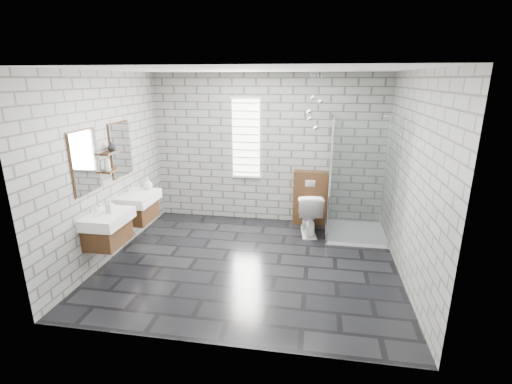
% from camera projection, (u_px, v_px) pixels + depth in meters
% --- Properties ---
extents(floor, '(4.20, 3.60, 0.02)m').
position_uv_depth(floor, '(250.00, 263.00, 5.46)').
color(floor, black).
rests_on(floor, ground).
extents(ceiling, '(4.20, 3.60, 0.02)m').
position_uv_depth(ceiling, '(249.00, 69.00, 4.66)').
color(ceiling, white).
rests_on(ceiling, wall_back).
extents(wall_back, '(4.20, 0.02, 2.70)m').
position_uv_depth(wall_back, '(268.00, 149.00, 6.77)').
color(wall_back, gray).
rests_on(wall_back, floor).
extents(wall_front, '(4.20, 0.02, 2.70)m').
position_uv_depth(wall_front, '(214.00, 222.00, 3.36)').
color(wall_front, gray).
rests_on(wall_front, floor).
extents(wall_left, '(0.02, 3.60, 2.70)m').
position_uv_depth(wall_left, '(108.00, 168.00, 5.40)').
color(wall_left, gray).
rests_on(wall_left, floor).
extents(wall_right, '(0.02, 3.60, 2.70)m').
position_uv_depth(wall_right, '(412.00, 180.00, 4.73)').
color(wall_right, gray).
rests_on(wall_right, floor).
extents(vanity_left, '(0.47, 0.70, 1.57)m').
position_uv_depth(vanity_left, '(105.00, 220.00, 5.03)').
color(vanity_left, '#4A2C16').
rests_on(vanity_left, wall_left).
extents(vanity_right, '(0.47, 0.70, 1.57)m').
position_uv_depth(vanity_right, '(137.00, 199.00, 5.89)').
color(vanity_right, '#4A2C16').
rests_on(vanity_right, wall_left).
extents(shelf_lower, '(0.14, 0.30, 0.03)m').
position_uv_depth(shelf_lower, '(111.00, 171.00, 5.34)').
color(shelf_lower, '#4A2C16').
rests_on(shelf_lower, wall_left).
extents(shelf_upper, '(0.14, 0.30, 0.03)m').
position_uv_depth(shelf_upper, '(109.00, 153.00, 5.27)').
color(shelf_upper, '#4A2C16').
rests_on(shelf_upper, wall_left).
extents(window, '(0.56, 0.05, 1.48)m').
position_uv_depth(window, '(246.00, 138.00, 6.75)').
color(window, white).
rests_on(window, wall_back).
extents(cistern_panel, '(0.60, 0.20, 1.00)m').
position_uv_depth(cistern_panel, '(310.00, 198.00, 6.79)').
color(cistern_panel, '#4A2C16').
rests_on(cistern_panel, floor).
extents(flush_plate, '(0.18, 0.01, 0.12)m').
position_uv_depth(flush_plate, '(310.00, 184.00, 6.60)').
color(flush_plate, silver).
rests_on(flush_plate, cistern_panel).
extents(shower_enclosure, '(1.00, 1.00, 2.03)m').
position_uv_depth(shower_enclosure, '(351.00, 209.00, 6.19)').
color(shower_enclosure, white).
rests_on(shower_enclosure, floor).
extents(pendant_cluster, '(0.26, 0.24, 0.92)m').
position_uv_depth(pendant_cluster, '(314.00, 111.00, 6.01)').
color(pendant_cluster, silver).
rests_on(pendant_cluster, ceiling).
extents(toilet, '(0.51, 0.78, 0.75)m').
position_uv_depth(toilet, '(309.00, 213.00, 6.39)').
color(toilet, white).
rests_on(toilet, floor).
extents(soap_bottle_a, '(0.09, 0.10, 0.19)m').
position_uv_depth(soap_bottle_a, '(110.00, 206.00, 5.01)').
color(soap_bottle_a, '#B2B2B2').
rests_on(soap_bottle_a, vanity_left).
extents(soap_bottle_b, '(0.19, 0.19, 0.19)m').
position_uv_depth(soap_bottle_b, '(148.00, 183.00, 6.08)').
color(soap_bottle_b, '#B2B2B2').
rests_on(soap_bottle_b, vanity_right).
extents(soap_bottle_c, '(0.11, 0.11, 0.23)m').
position_uv_depth(soap_bottle_c, '(107.00, 163.00, 5.21)').
color(soap_bottle_c, '#B2B2B2').
rests_on(soap_bottle_c, shelf_lower).
extents(vase, '(0.14, 0.14, 0.13)m').
position_uv_depth(vase, '(112.00, 147.00, 5.30)').
color(vase, '#B2B2B2').
rests_on(vase, shelf_upper).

